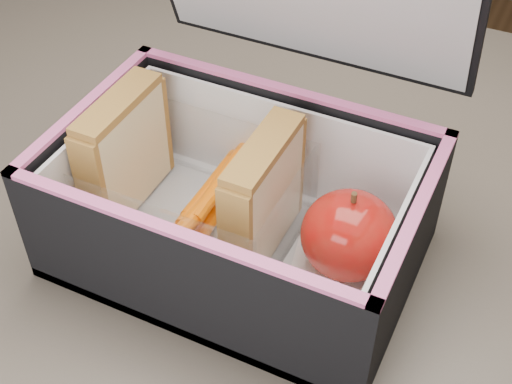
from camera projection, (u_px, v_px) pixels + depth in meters
kitchen_table at (288, 288)px, 0.67m from camera, size 1.20×0.80×0.75m
lunch_bag at (241, 197)px, 0.55m from camera, size 0.28×0.24×0.27m
plastic_tub at (193, 191)px, 0.57m from camera, size 0.17×0.12×0.07m
sandwich_left at (125, 151)px, 0.58m from camera, size 0.03×0.09×0.10m
sandwich_right at (263, 197)px, 0.54m from camera, size 0.03×0.09×0.10m
carrot_sticks at (205, 203)px, 0.58m from camera, size 0.04×0.15×0.03m
paper_napkin at (343, 269)px, 0.55m from camera, size 0.09×0.10×0.01m
red_apple at (349, 235)px, 0.53m from camera, size 0.09×0.09×0.08m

